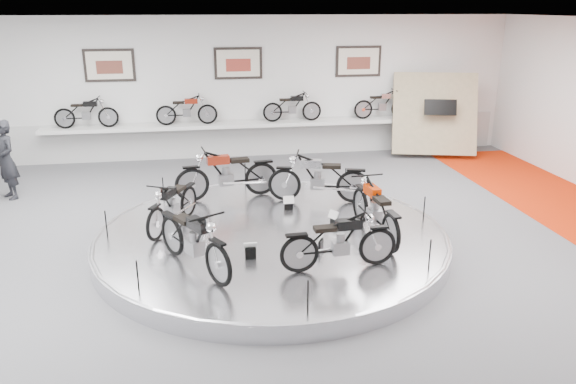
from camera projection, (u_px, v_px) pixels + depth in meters
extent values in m
plane|color=#565659|center=(274.00, 253.00, 10.10)|extent=(16.00, 16.00, 0.00)
plane|color=white|center=(272.00, 22.00, 8.84)|extent=(16.00, 16.00, 0.00)
plane|color=silver|center=(239.00, 88.00, 16.02)|extent=(16.00, 0.00, 16.00)
cube|color=#BCBCBA|center=(240.00, 138.00, 16.46)|extent=(15.68, 0.04, 1.10)
cylinder|color=silver|center=(272.00, 239.00, 10.34)|extent=(6.40, 6.40, 0.30)
torus|color=#B2B2BA|center=(272.00, 233.00, 10.30)|extent=(6.40, 6.40, 0.10)
cube|color=silver|center=(241.00, 125.00, 16.06)|extent=(11.00, 0.55, 0.10)
cube|color=beige|center=(109.00, 65.00, 15.21)|extent=(1.35, 0.06, 0.88)
cube|color=beige|center=(238.00, 63.00, 15.76)|extent=(1.35, 0.06, 0.88)
cube|color=beige|center=(358.00, 61.00, 16.31)|extent=(1.35, 0.06, 0.88)
cube|color=tan|center=(435.00, 114.00, 16.29)|extent=(2.56, 1.52, 2.30)
imported|color=black|center=(6.00, 160.00, 12.74)|extent=(0.75, 0.79, 1.82)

